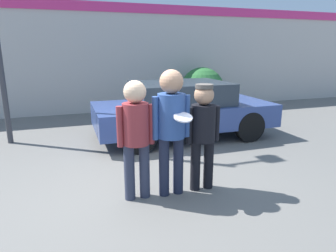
{
  "coord_description": "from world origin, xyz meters",
  "views": [
    {
      "loc": [
        -1.11,
        -4.16,
        2.1
      ],
      "look_at": [
        0.25,
        -0.16,
        1.01
      ],
      "focal_mm": 32.0,
      "sensor_mm": 36.0,
      "label": 1
    }
  ],
  "objects": [
    {
      "name": "ground_plane",
      "position": [
        0.0,
        0.0,
        0.0
      ],
      "size": [
        56.0,
        56.0,
        0.0
      ],
      "primitive_type": "plane",
      "color": "#66635E"
    },
    {
      "name": "person_middle_with_frisbee",
      "position": [
        0.25,
        -0.3,
        1.12
      ],
      "size": [
        0.56,
        0.59,
        1.84
      ],
      "color": "#1E2338",
      "rests_on": "ground"
    },
    {
      "name": "storefront_building",
      "position": [
        0.0,
        6.16,
        1.81
      ],
      "size": [
        24.0,
        0.22,
        3.55
      ],
      "color": "beige",
      "rests_on": "ground"
    },
    {
      "name": "shrub",
      "position": [
        3.32,
        5.22,
        0.75
      ],
      "size": [
        1.51,
        1.51,
        1.51
      ],
      "color": "#2D6B33",
      "rests_on": "ground"
    },
    {
      "name": "person_left",
      "position": [
        -0.25,
        -0.26,
        1.02
      ],
      "size": [
        0.53,
        0.36,
        1.7
      ],
      "color": "#2D3347",
      "rests_on": "ground"
    },
    {
      "name": "person_right",
      "position": [
        0.76,
        -0.29,
        0.97
      ],
      "size": [
        0.53,
        0.36,
        1.62
      ],
      "color": "black",
      "rests_on": "ground"
    },
    {
      "name": "parked_car_near",
      "position": [
        1.52,
        2.48,
        0.7
      ],
      "size": [
        4.24,
        1.97,
        1.34
      ],
      "color": "#334784",
      "rests_on": "ground"
    }
  ]
}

